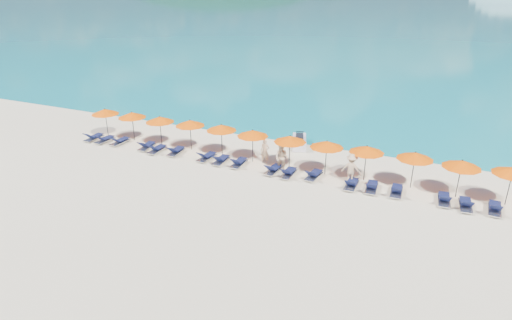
% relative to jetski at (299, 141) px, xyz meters
% --- Properties ---
extents(ground, '(1400.00, 1400.00, 0.00)m').
position_rel_jetski_xyz_m(ground, '(-0.62, -9.39, -0.39)').
color(ground, beige).
extents(headland_main, '(374.00, 242.00, 126.50)m').
position_rel_jetski_xyz_m(headland_main, '(-300.62, 530.61, -38.39)').
color(headland_main, black).
rests_on(headland_main, ground).
extents(headland_small, '(162.00, 126.00, 85.50)m').
position_rel_jetski_xyz_m(headland_small, '(-150.62, 550.61, -35.39)').
color(headland_small, black).
rests_on(headland_small, ground).
extents(jetski, '(1.80, 2.82, 0.94)m').
position_rel_jetski_xyz_m(jetski, '(0.00, 0.00, 0.00)').
color(jetski, silver).
rests_on(jetski, ground).
extents(beachgoer_a, '(0.65, 0.48, 1.62)m').
position_rel_jetski_xyz_m(beachgoer_a, '(-1.10, -3.89, 0.42)').
color(beachgoer_a, tan).
rests_on(beachgoer_a, ground).
extents(beachgoer_b, '(0.95, 0.58, 1.89)m').
position_rel_jetski_xyz_m(beachgoer_b, '(0.46, -4.86, 0.56)').
color(beachgoer_b, tan).
rests_on(beachgoer_b, ground).
extents(beachgoer_c, '(1.24, 0.65, 1.87)m').
position_rel_jetski_xyz_m(beachgoer_c, '(4.86, -4.69, 0.55)').
color(beachgoer_c, tan).
rests_on(beachgoer_c, ground).
extents(umbrella_0, '(2.10, 2.10, 2.28)m').
position_rel_jetski_xyz_m(umbrella_0, '(-14.49, -4.05, 1.63)').
color(umbrella_0, black).
rests_on(umbrella_0, ground).
extents(umbrella_1, '(2.10, 2.10, 2.28)m').
position_rel_jetski_xyz_m(umbrella_1, '(-12.00, -3.93, 1.63)').
color(umbrella_1, black).
rests_on(umbrella_1, ground).
extents(umbrella_2, '(2.10, 2.10, 2.28)m').
position_rel_jetski_xyz_m(umbrella_2, '(-9.40, -4.00, 1.63)').
color(umbrella_2, black).
rests_on(umbrella_2, ground).
extents(umbrella_3, '(2.10, 2.10, 2.28)m').
position_rel_jetski_xyz_m(umbrella_3, '(-6.92, -3.84, 1.63)').
color(umbrella_3, black).
rests_on(umbrella_3, ground).
extents(umbrella_4, '(2.10, 2.10, 2.28)m').
position_rel_jetski_xyz_m(umbrella_4, '(-4.38, -3.85, 1.63)').
color(umbrella_4, black).
rests_on(umbrella_4, ground).
extents(umbrella_5, '(2.10, 2.10, 2.28)m').
position_rel_jetski_xyz_m(umbrella_5, '(-1.93, -4.04, 1.63)').
color(umbrella_5, black).
rests_on(umbrella_5, ground).
extents(umbrella_6, '(2.10, 2.10, 2.28)m').
position_rel_jetski_xyz_m(umbrella_6, '(0.71, -4.09, 1.63)').
color(umbrella_6, black).
rests_on(umbrella_6, ground).
extents(umbrella_7, '(2.10, 2.10, 2.28)m').
position_rel_jetski_xyz_m(umbrella_7, '(3.12, -4.09, 1.63)').
color(umbrella_7, black).
rests_on(umbrella_7, ground).
extents(umbrella_8, '(2.10, 2.10, 2.28)m').
position_rel_jetski_xyz_m(umbrella_8, '(5.52, -3.95, 1.63)').
color(umbrella_8, black).
rests_on(umbrella_8, ground).
extents(umbrella_9, '(2.10, 2.10, 2.28)m').
position_rel_jetski_xyz_m(umbrella_9, '(8.25, -3.86, 1.63)').
color(umbrella_9, black).
rests_on(umbrella_9, ground).
extents(umbrella_10, '(2.10, 2.10, 2.28)m').
position_rel_jetski_xyz_m(umbrella_10, '(10.70, -4.07, 1.63)').
color(umbrella_10, black).
rests_on(umbrella_10, ground).
extents(lounger_0, '(0.65, 1.71, 0.66)m').
position_rel_jetski_xyz_m(lounger_0, '(-14.88, -5.20, -0.15)').
color(lounger_0, silver).
rests_on(lounger_0, ground).
extents(lounger_1, '(0.71, 1.73, 0.66)m').
position_rel_jetski_xyz_m(lounger_1, '(-13.78, -5.23, -0.15)').
color(lounger_1, silver).
rests_on(lounger_1, ground).
extents(lounger_2, '(0.68, 1.72, 0.66)m').
position_rel_jetski_xyz_m(lounger_2, '(-12.45, -5.08, -0.15)').
color(lounger_2, silver).
rests_on(lounger_2, ground).
extents(lounger_3, '(0.79, 1.75, 0.66)m').
position_rel_jetski_xyz_m(lounger_3, '(-9.96, -5.07, -0.15)').
color(lounger_3, silver).
rests_on(lounger_3, ground).
extents(lounger_4, '(0.64, 1.71, 0.66)m').
position_rel_jetski_xyz_m(lounger_4, '(-8.89, -5.29, -0.15)').
color(lounger_4, silver).
rests_on(lounger_4, ground).
extents(lounger_5, '(0.77, 1.75, 0.66)m').
position_rel_jetski_xyz_m(lounger_5, '(-7.43, -5.07, -0.15)').
color(lounger_5, silver).
rests_on(lounger_5, ground).
extents(lounger_6, '(0.78, 1.75, 0.66)m').
position_rel_jetski_xyz_m(lounger_6, '(-4.92, -5.09, -0.15)').
color(lounger_6, silver).
rests_on(lounger_6, ground).
extents(lounger_7, '(0.65, 1.71, 0.66)m').
position_rel_jetski_xyz_m(lounger_7, '(-3.75, -5.19, -0.15)').
color(lounger_7, silver).
rests_on(lounger_7, ground).
extents(lounger_8, '(0.66, 1.71, 0.66)m').
position_rel_jetski_xyz_m(lounger_8, '(-2.45, -5.14, -0.15)').
color(lounger_8, silver).
rests_on(lounger_8, ground).
extents(lounger_9, '(0.76, 1.75, 0.66)m').
position_rel_jetski_xyz_m(lounger_9, '(0.05, -5.22, -0.15)').
color(lounger_9, silver).
rests_on(lounger_9, ground).
extents(lounger_10, '(0.62, 1.70, 0.66)m').
position_rel_jetski_xyz_m(lounger_10, '(1.11, -5.33, -0.15)').
color(lounger_10, silver).
rests_on(lounger_10, ground).
extents(lounger_11, '(0.78, 1.75, 0.66)m').
position_rel_jetski_xyz_m(lounger_11, '(2.64, -4.99, -0.15)').
color(lounger_11, silver).
rests_on(lounger_11, ground).
extents(lounger_12, '(0.63, 1.70, 0.66)m').
position_rel_jetski_xyz_m(lounger_12, '(5.06, -5.30, -0.15)').
color(lounger_12, silver).
rests_on(lounger_12, ground).
extents(lounger_13, '(0.73, 1.74, 0.66)m').
position_rel_jetski_xyz_m(lounger_13, '(6.22, -5.23, -0.15)').
color(lounger_13, silver).
rests_on(lounger_13, ground).
extents(lounger_14, '(0.70, 1.73, 0.66)m').
position_rel_jetski_xyz_m(lounger_14, '(7.60, -5.14, -0.15)').
color(lounger_14, silver).
rests_on(lounger_14, ground).
extents(lounger_15, '(0.74, 1.74, 0.66)m').
position_rel_jetski_xyz_m(lounger_15, '(10.13, -5.14, -0.15)').
color(lounger_15, silver).
rests_on(lounger_15, ground).
extents(lounger_16, '(0.76, 1.74, 0.66)m').
position_rel_jetski_xyz_m(lounger_16, '(11.20, -5.30, -0.15)').
color(lounger_16, silver).
rests_on(lounger_16, ground).
extents(lounger_17, '(0.70, 1.73, 0.66)m').
position_rel_jetski_xyz_m(lounger_17, '(12.60, -5.15, -0.15)').
color(lounger_17, silver).
rests_on(lounger_17, ground).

